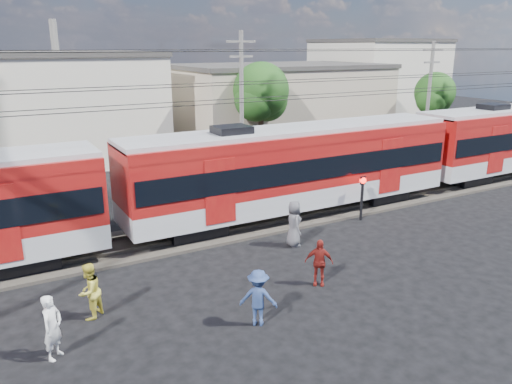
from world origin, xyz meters
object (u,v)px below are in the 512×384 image
at_px(pedestrian_a, 52,327).
at_px(pedestrian_c, 258,298).
at_px(commuter_train, 299,165).
at_px(crossing_signal, 362,190).
at_px(car_silver, 435,148).

xyz_separation_m(pedestrian_a, pedestrian_c, (5.31, -1.15, -0.04)).
relative_size(commuter_train, crossing_signal, 24.29).
height_order(commuter_train, crossing_signal, commuter_train).
xyz_separation_m(pedestrian_a, crossing_signal, (13.78, 4.29, 0.57)).
xyz_separation_m(commuter_train, car_silver, (15.38, 5.55, -1.65)).
height_order(car_silver, crossing_signal, crossing_signal).
xyz_separation_m(commuter_train, crossing_signal, (2.11, -2.02, -0.97)).
height_order(pedestrian_c, car_silver, pedestrian_c).
height_order(commuter_train, car_silver, commuter_train).
bearing_deg(car_silver, pedestrian_c, 117.93).
bearing_deg(car_silver, pedestrian_a, 110.70).
distance_m(commuter_train, pedestrian_a, 13.36).
bearing_deg(crossing_signal, commuter_train, 136.17).
bearing_deg(car_silver, crossing_signal, 116.74).
distance_m(pedestrian_a, pedestrian_c, 5.43).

